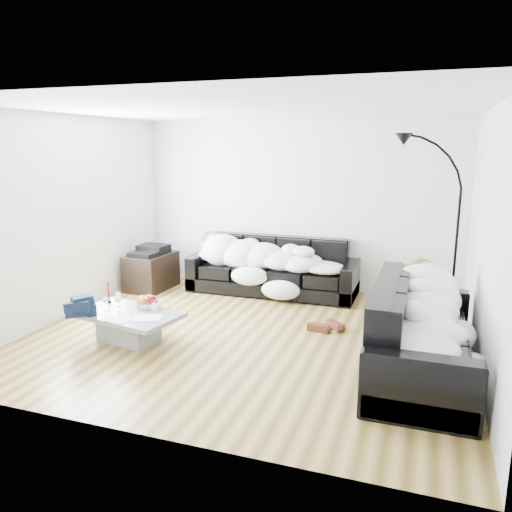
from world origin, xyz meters
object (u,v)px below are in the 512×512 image
(shoes, at_px, (326,326))
(coffee_table, at_px, (128,327))
(wine_glass_c, at_px, (119,303))
(av_cabinet, at_px, (151,271))
(wine_glass_b, at_px, (106,303))
(candle_right, at_px, (109,293))
(sleeper_right, at_px, (425,309))
(stereo, at_px, (150,250))
(floor_lamp, at_px, (457,240))
(sofa_right, at_px, (423,329))
(sleeper_back, at_px, (272,253))
(sofa_back, at_px, (272,266))
(fruit_bowl, at_px, (148,301))
(candle_left, at_px, (108,292))
(wine_glass_a, at_px, (118,299))

(shoes, bearing_deg, coffee_table, -134.42)
(wine_glass_c, height_order, av_cabinet, av_cabinet)
(coffee_table, xyz_separation_m, wine_glass_b, (-0.29, 0.00, 0.25))
(wine_glass_c, bearing_deg, candle_right, 142.71)
(wine_glass_c, height_order, candle_right, candle_right)
(sleeper_right, relative_size, stereo, 4.31)
(av_cabinet, distance_m, stereo, 0.34)
(stereo, bearing_deg, sleeper_right, -18.82)
(candle_right, bearing_deg, floor_lamp, 24.44)
(candle_right, relative_size, stereo, 0.55)
(sofa_right, bearing_deg, sleeper_back, 46.49)
(sofa_back, relative_size, fruit_bowl, 9.81)
(sleeper_back, height_order, av_cabinet, sleeper_back)
(sofa_back, height_order, wine_glass_c, sofa_back)
(sofa_right, height_order, sleeper_back, sofa_right)
(sleeper_back, distance_m, fruit_bowl, 2.31)
(sleeper_right, distance_m, av_cabinet, 4.44)
(coffee_table, height_order, wine_glass_b, wine_glass_b)
(floor_lamp, bearing_deg, sofa_back, 149.42)
(wine_glass_b, bearing_deg, floor_lamp, 27.85)
(coffee_table, relative_size, shoes, 2.65)
(sleeper_right, relative_size, shoes, 4.22)
(sofa_right, distance_m, sleeper_back, 3.06)
(candle_left, height_order, candle_right, candle_left)
(sleeper_back, height_order, wine_glass_b, sleeper_back)
(candle_right, bearing_deg, wine_glass_a, -21.34)
(coffee_table, relative_size, av_cabinet, 1.48)
(fruit_bowl, distance_m, wine_glass_a, 0.36)
(wine_glass_a, bearing_deg, av_cabinet, 109.63)
(sleeper_back, relative_size, fruit_bowl, 8.30)
(sofa_right, relative_size, fruit_bowl, 8.56)
(sleeper_back, bearing_deg, coffee_table, -112.59)
(sofa_back, distance_m, sleeper_right, 3.10)
(sofa_back, bearing_deg, coffee_table, -112.16)
(sofa_back, distance_m, wine_glass_a, 2.55)
(wine_glass_a, xyz_separation_m, candle_left, (-0.18, 0.07, 0.04))
(sleeper_right, distance_m, wine_glass_b, 3.50)
(wine_glass_a, bearing_deg, coffee_table, -35.05)
(sleeper_back, relative_size, wine_glass_b, 13.96)
(sofa_back, bearing_deg, candle_left, -122.51)
(coffee_table, height_order, wine_glass_c, wine_glass_c)
(shoes, bearing_deg, candle_right, -142.98)
(wine_glass_a, relative_size, candle_right, 0.71)
(wine_glass_b, bearing_deg, candle_right, 117.62)
(sofa_right, height_order, av_cabinet, sofa_right)
(wine_glass_b, height_order, shoes, wine_glass_b)
(fruit_bowl, height_order, stereo, stereo)
(sleeper_back, relative_size, wine_glass_a, 12.37)
(coffee_table, relative_size, fruit_bowl, 4.62)
(fruit_bowl, bearing_deg, wine_glass_a, -170.63)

